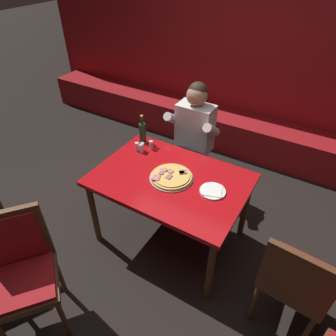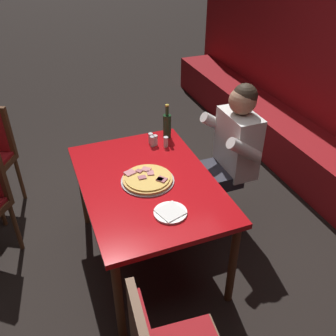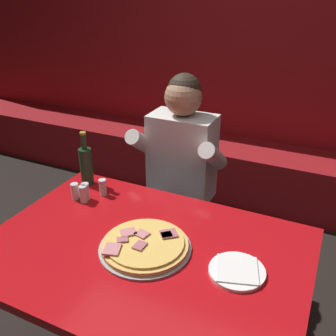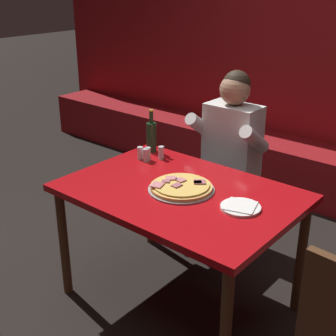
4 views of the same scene
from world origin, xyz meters
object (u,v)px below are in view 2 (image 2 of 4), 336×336
beer_bottle (167,125)px  shaker_parmesan (151,139)px  pizza (147,179)px  shaker_oregano (166,142)px  plate_white_paper (170,212)px  shaker_black_pepper (155,141)px  diner_seated_blue_shirt (227,153)px  shaker_red_pepper_flakes (152,142)px  main_dining_table (148,190)px

beer_bottle → shaker_parmesan: size_ratio=3.40×
pizza → shaker_oregano: bearing=143.9°
plate_white_paper → shaker_parmesan: shaker_parmesan is taller
shaker_black_pepper → diner_seated_blue_shirt: 0.59m
beer_bottle → diner_seated_blue_shirt: 0.54m
beer_bottle → diner_seated_blue_shirt: bearing=48.7°
pizza → shaker_black_pepper: size_ratio=4.33×
shaker_oregano → diner_seated_blue_shirt: 0.50m
beer_bottle → shaker_black_pepper: size_ratio=3.40×
shaker_parmesan → shaker_black_pepper: bearing=27.7°
shaker_oregano → shaker_parmesan: (-0.10, -0.09, 0.00)m
shaker_parmesan → shaker_red_pepper_flakes: bearing=-3.7°
shaker_red_pepper_flakes → main_dining_table: bearing=-23.6°
beer_bottle → shaker_parmesan: 0.18m
shaker_red_pepper_flakes → shaker_parmesan: (-0.05, 0.00, 0.00)m
shaker_parmesan → diner_seated_blue_shirt: 0.63m
plate_white_paper → shaker_red_pepper_flakes: size_ratio=2.44×
beer_bottle → shaker_parmesan: (0.04, -0.16, -0.07)m
shaker_red_pepper_flakes → diner_seated_blue_shirt: (0.25, 0.55, -0.09)m
plate_white_paper → shaker_black_pepper: (-0.82, 0.19, 0.03)m
main_dining_table → shaker_parmesan: (-0.48, 0.19, 0.12)m
shaker_parmesan → diner_seated_blue_shirt: diner_seated_blue_shirt is taller
plate_white_paper → shaker_red_pepper_flakes: shaker_red_pepper_flakes is taller
shaker_oregano → diner_seated_blue_shirt: size_ratio=0.07×
pizza → beer_bottle: size_ratio=1.28×
pizza → shaker_parmesan: 0.53m
shaker_red_pepper_flakes → shaker_parmesan: 0.05m
main_dining_table → beer_bottle: beer_bottle is taller
pizza → shaker_parmesan: bearing=158.5°
plate_white_paper → shaker_oregano: shaker_oregano is taller
main_dining_table → shaker_black_pepper: (-0.44, 0.22, 0.12)m
plate_white_paper → beer_bottle: bearing=160.2°
main_dining_table → diner_seated_blue_shirt: diner_seated_blue_shirt is taller
main_dining_table → plate_white_paper: (0.38, 0.02, 0.09)m
beer_bottle → shaker_red_pepper_flakes: (0.09, -0.16, -0.07)m
pizza → shaker_black_pepper: bearing=154.1°
beer_bottle → plate_white_paper: bearing=-19.8°
shaker_oregano → shaker_red_pepper_flakes: same height
shaker_oregano → plate_white_paper: bearing=-18.9°
plate_white_paper → beer_bottle: beer_bottle is taller
main_dining_table → beer_bottle: bearing=146.3°
shaker_red_pepper_flakes → diner_seated_blue_shirt: 0.61m
main_dining_table → shaker_red_pepper_flakes: bearing=156.4°
main_dining_table → shaker_oregano: (-0.39, 0.29, 0.12)m
diner_seated_blue_shirt → beer_bottle: bearing=-131.3°
main_dining_table → plate_white_paper: 0.39m
main_dining_table → pizza: bearing=-9.6°
shaker_black_pepper → diner_seated_blue_shirt: size_ratio=0.07×
shaker_red_pepper_flakes → shaker_parmesan: bearing=176.3°
plate_white_paper → shaker_red_pepper_flakes: (-0.81, 0.17, 0.03)m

